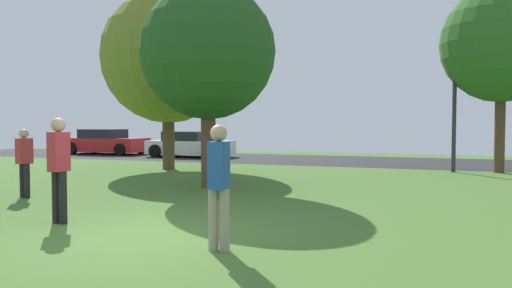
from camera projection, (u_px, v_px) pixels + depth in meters
The scene contains 11 objects.
ground_plane at pixel (141, 236), 7.67m from camera, with size 44.00×44.00×0.00m, color #47702D.
road_strip at pixel (339, 161), 22.67m from camera, with size 44.00×6.40×0.01m, color #28282B.
maple_tree_far at pixel (502, 44), 17.08m from camera, with size 4.04×4.04×6.45m.
oak_tree_right at pixel (208, 52), 13.18m from camera, with size 3.57×3.57×5.38m.
oak_tree_center at pixel (168, 57), 18.43m from camera, with size 4.87×4.87×6.58m.
person_thrower at pixel (24, 160), 11.54m from camera, with size 0.29×0.36×1.59m.
person_bystander at pixel (59, 164), 8.59m from camera, with size 0.30×0.34×1.82m.
person_walking at pixel (219, 181), 6.76m from camera, with size 0.30×0.34×1.71m.
parked_car_red at pixel (106, 143), 27.24m from camera, with size 4.39×2.11×1.36m.
parked_car_white at pixel (190, 145), 25.00m from camera, with size 4.16×2.09×1.27m.
street_lamp_post at pixel (454, 107), 17.38m from camera, with size 0.14×0.14×4.50m, color #2D2D33.
Camera 1 is at (4.29, -6.52, 1.75)m, focal length 35.20 mm.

